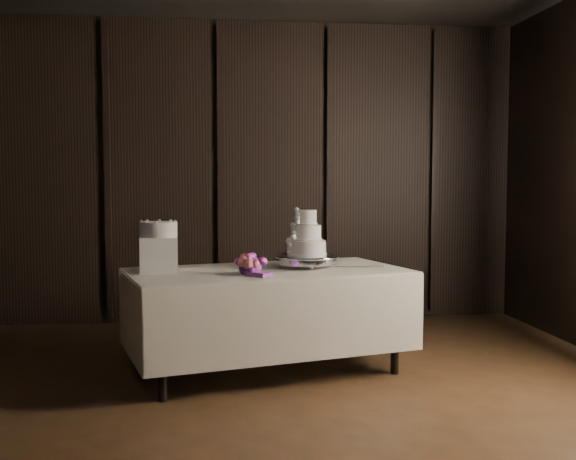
{
  "coord_description": "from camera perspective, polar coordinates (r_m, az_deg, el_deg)",
  "views": [
    {
      "loc": [
        -0.1,
        -3.28,
        1.39
      ],
      "look_at": [
        0.46,
        1.58,
        1.05
      ],
      "focal_mm": 42.0,
      "sensor_mm": 36.0,
      "label": 1
    }
  ],
  "objects": [
    {
      "name": "room",
      "position": [
        3.29,
        -4.82,
        5.87
      ],
      "size": [
        6.08,
        7.08,
        3.08
      ],
      "color": "black",
      "rests_on": "ground"
    },
    {
      "name": "display_table",
      "position": [
        4.97,
        -1.73,
        -7.31
      ],
      "size": [
        2.19,
        1.52,
        0.76
      ],
      "rotation": [
        0.0,
        0.0,
        0.26
      ],
      "color": "silver",
      "rests_on": "ground"
    },
    {
      "name": "cake_stand",
      "position": [
        5.05,
        1.62,
        -2.67
      ],
      "size": [
        0.64,
        0.64,
        0.09
      ],
      "primitive_type": "cylinder",
      "rotation": [
        0.0,
        0.0,
        0.44
      ],
      "color": "silver",
      "rests_on": "display_table"
    },
    {
      "name": "wedding_cake",
      "position": [
        5.02,
        1.36,
        -0.65
      ],
      "size": [
        0.33,
        0.28,
        0.34
      ],
      "rotation": [
        0.0,
        0.0,
        0.37
      ],
      "color": "white",
      "rests_on": "cake_stand"
    },
    {
      "name": "bouquet",
      "position": [
        4.68,
        -3.22,
        -2.98
      ],
      "size": [
        0.48,
        0.48,
        0.19
      ],
      "primitive_type": null,
      "rotation": [
        0.0,
        0.0,
        -0.84
      ],
      "color": "#E0646A",
      "rests_on": "display_table"
    },
    {
      "name": "box_pedestal",
      "position": [
        4.87,
        -10.9,
        -2.04
      ],
      "size": [
        0.28,
        0.28,
        0.25
      ],
      "primitive_type": "cube",
      "rotation": [
        0.0,
        0.0,
        0.08
      ],
      "color": "white",
      "rests_on": "display_table"
    },
    {
      "name": "small_cake",
      "position": [
        4.86,
        -10.92,
        0.05
      ],
      "size": [
        0.32,
        0.32,
        0.11
      ],
      "primitive_type": "cylinder",
      "rotation": [
        0.0,
        0.0,
        -0.21
      ],
      "color": "white",
      "rests_on": "box_pedestal"
    },
    {
      "name": "cake_knife",
      "position": [
        5.05,
        5.49,
        -3.14
      ],
      "size": [
        0.37,
        0.07,
        0.01
      ],
      "primitive_type": "cube",
      "rotation": [
        0.0,
        0.0,
        -0.14
      ],
      "color": "silver",
      "rests_on": "display_table"
    }
  ]
}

